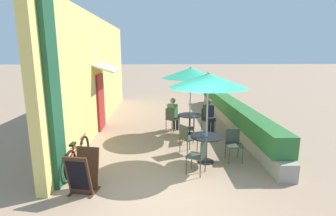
% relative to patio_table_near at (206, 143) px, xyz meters
% --- Properties ---
extents(ground_plane, '(120.00, 120.00, 0.00)m').
position_rel_patio_table_near_xyz_m(ground_plane, '(-1.10, -1.70, -0.55)').
color(ground_plane, '#9E7F66').
extents(cafe_facade_wall, '(0.98, 11.09, 4.20)m').
position_rel_patio_table_near_xyz_m(cafe_facade_wall, '(-3.64, 3.71, 1.54)').
color(cafe_facade_wall, '#E0CC6B').
rests_on(cafe_facade_wall, ground_plane).
extents(planter_hedge, '(0.60, 10.09, 1.01)m').
position_rel_patio_table_near_xyz_m(planter_hedge, '(1.65, 3.75, -0.01)').
color(planter_hedge, gray).
rests_on(planter_hedge, ground_plane).
extents(patio_table_near, '(0.85, 0.85, 0.73)m').
position_rel_patio_table_near_xyz_m(patio_table_near, '(0.00, 0.00, 0.00)').
color(patio_table_near, black).
rests_on(patio_table_near, ground_plane).
extents(patio_umbrella_near, '(2.00, 2.00, 2.44)m').
position_rel_patio_table_near_xyz_m(patio_umbrella_near, '(0.00, -0.00, 1.66)').
color(patio_umbrella_near, '#B7B7BC').
rests_on(patio_umbrella_near, ground_plane).
extents(cafe_chair_near_left, '(0.41, 0.41, 0.87)m').
position_rel_patio_table_near_xyz_m(cafe_chair_near_left, '(0.76, 0.10, -0.03)').
color(cafe_chair_near_left, '#384238').
rests_on(cafe_chair_near_left, ground_plane).
extents(cafe_chair_near_right, '(0.55, 0.55, 0.87)m').
position_rel_patio_table_near_xyz_m(cafe_chair_near_right, '(-0.46, 0.61, -0.03)').
color(cafe_chair_near_right, '#384238').
rests_on(cafe_chair_near_right, ground_plane).
extents(cafe_chair_near_back, '(0.54, 0.54, 0.87)m').
position_rel_patio_table_near_xyz_m(cafe_chair_near_back, '(-0.30, -0.71, -0.03)').
color(cafe_chair_near_back, '#384238').
rests_on(cafe_chair_near_back, ground_plane).
extents(coffee_cup_near, '(0.07, 0.07, 0.09)m').
position_rel_patio_table_near_xyz_m(coffee_cup_near, '(-0.08, -0.05, 0.22)').
color(coffee_cup_near, teal).
rests_on(coffee_cup_near, patio_table_near).
extents(patio_table_mid, '(0.85, 0.85, 0.73)m').
position_rel_patio_table_near_xyz_m(patio_table_mid, '(-0.16, 2.42, 0.00)').
color(patio_table_mid, black).
rests_on(patio_table_mid, ground_plane).
extents(patio_umbrella_mid, '(2.00, 2.00, 2.44)m').
position_rel_patio_table_near_xyz_m(patio_umbrella_mid, '(-0.16, 2.42, 1.66)').
color(patio_umbrella_mid, '#B7B7BC').
rests_on(patio_umbrella_mid, ground_plane).
extents(cafe_chair_mid_left, '(0.51, 0.51, 0.87)m').
position_rel_patio_table_near_xyz_m(cafe_chair_mid_left, '(0.53, 2.75, -0.03)').
color(cafe_chair_mid_left, '#384238').
rests_on(cafe_chair_mid_left, ground_plane).
extents(seated_patron_mid_left, '(0.44, 0.48, 1.25)m').
position_rel_patio_table_near_xyz_m(seated_patron_mid_left, '(0.57, 2.65, 0.14)').
color(seated_patron_mid_left, '#23232D').
rests_on(seated_patron_mid_left, ground_plane).
extents(cafe_chair_mid_right, '(0.56, 0.56, 0.87)m').
position_rel_patio_table_near_xyz_m(cafe_chair_mid_right, '(-0.80, 2.86, -0.03)').
color(cafe_chair_mid_right, '#384238').
rests_on(cafe_chair_mid_right, ground_plane).
extents(seated_patron_mid_right, '(0.50, 0.51, 1.25)m').
position_rel_patio_table_near_xyz_m(seated_patron_mid_right, '(-0.72, 2.95, 0.14)').
color(seated_patron_mid_right, '#23232D').
rests_on(seated_patron_mid_right, ground_plane).
extents(cafe_chair_mid_back, '(0.46, 0.46, 0.87)m').
position_rel_patio_table_near_xyz_m(cafe_chair_mid_back, '(-0.23, 1.66, -0.03)').
color(cafe_chair_mid_back, '#384238').
rests_on(cafe_chair_mid_back, ground_plane).
extents(coffee_cup_mid, '(0.07, 0.07, 0.09)m').
position_rel_patio_table_near_xyz_m(coffee_cup_mid, '(-0.15, 2.54, 0.22)').
color(coffee_cup_mid, '#232328').
rests_on(coffee_cup_mid, patio_table_mid).
extents(bicycle_leaning, '(0.12, 1.76, 0.80)m').
position_rel_patio_table_near_xyz_m(bicycle_leaning, '(-3.30, -0.37, -0.18)').
color(bicycle_leaning, black).
rests_on(bicycle_leaning, ground_plane).
extents(menu_board, '(0.62, 0.72, 0.91)m').
position_rel_patio_table_near_xyz_m(menu_board, '(-2.86, -1.46, -0.10)').
color(menu_board, '#422819').
rests_on(menu_board, ground_plane).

